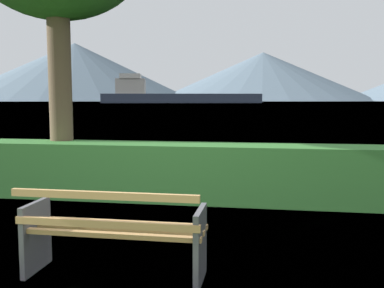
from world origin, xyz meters
The scene contains 6 objects.
ground_plane centered at (0.00, 0.00, 0.00)m, with size 1400.00×1400.00×0.00m, color #4C6B33.
water_surface centered at (0.00, 309.25, 0.00)m, with size 620.00×620.00×0.00m, color #6B8EA3.
park_bench centered at (0.00, -0.06, 0.43)m, with size 1.69×0.58×0.87m.
hedge_row centered at (0.00, 3.17, 0.46)m, with size 11.69×0.83×0.93m, color #387A33.
cargo_ship_large centered at (-46.63, 216.48, 4.13)m, with size 82.37×29.24×14.77m.
distant_hills centered at (106.52, 590.28, 40.29)m, with size 942.28×434.96×87.89m.
Camera 1 is at (1.34, -3.78, 1.65)m, focal length 40.57 mm.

